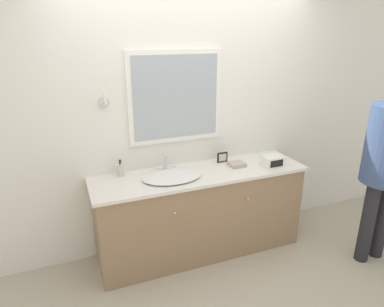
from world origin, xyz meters
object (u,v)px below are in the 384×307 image
Objects in this scene: picture_frame at (222,157)px; soap_bottle at (120,169)px; appliance_box at (273,161)px; sink_basin at (172,176)px.

soap_bottle is at bearing 177.84° from picture_frame.
appliance_box is 0.50m from picture_frame.
soap_bottle is (-0.42, 0.22, 0.04)m from sink_basin.
picture_frame is (0.60, 0.19, 0.03)m from sink_basin.
appliance_box is 1.80× the size of picture_frame.
appliance_box is (1.44, -0.32, -0.01)m from soap_bottle.
sink_basin is 2.72× the size of appliance_box.
sink_basin is at bearing -28.03° from soap_bottle.
picture_frame is (1.02, -0.04, -0.01)m from soap_bottle.
appliance_box is at bearing -34.24° from picture_frame.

